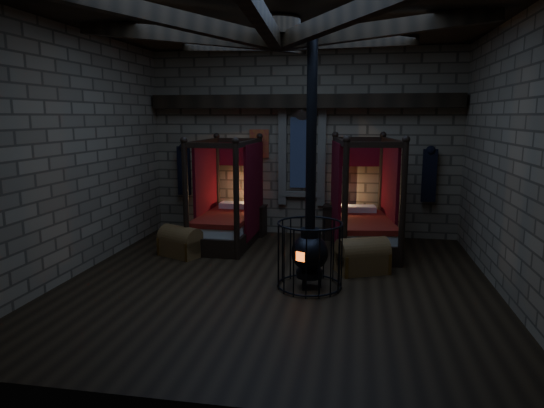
% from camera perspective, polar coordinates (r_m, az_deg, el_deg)
% --- Properties ---
extents(room, '(7.02, 7.02, 4.29)m').
position_cam_1_polar(room, '(7.82, 0.75, 17.77)').
color(room, black).
rests_on(room, ground).
extents(bed_left, '(1.17, 2.16, 2.23)m').
position_cam_1_polar(bed_left, '(10.48, -5.25, -1.71)').
color(bed_left, black).
rests_on(bed_left, ground).
extents(bed_right, '(1.45, 2.32, 2.28)m').
position_cam_1_polar(bed_right, '(10.09, 10.68, -2.25)').
color(bed_right, black).
rests_on(bed_right, ground).
extents(trunk_left, '(0.96, 0.82, 0.61)m').
position_cam_1_polar(trunk_left, '(9.76, -10.67, -4.46)').
color(trunk_left, brown).
rests_on(trunk_left, ground).
extents(trunk_right, '(1.01, 0.86, 0.64)m').
position_cam_1_polar(trunk_right, '(8.74, 10.57, -6.11)').
color(trunk_right, brown).
rests_on(trunk_right, ground).
extents(nightstand_left, '(0.47, 0.46, 0.86)m').
position_cam_1_polar(nightstand_left, '(11.18, -1.85, -1.91)').
color(nightstand_left, black).
rests_on(nightstand_left, ground).
extents(nightstand_right, '(0.53, 0.51, 0.85)m').
position_cam_1_polar(nightstand_right, '(10.92, 7.29, -2.09)').
color(nightstand_right, black).
rests_on(nightstand_right, ground).
extents(stove, '(1.05, 1.05, 4.05)m').
position_cam_1_polar(stove, '(7.77, 4.46, -5.31)').
color(stove, black).
rests_on(stove, ground).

